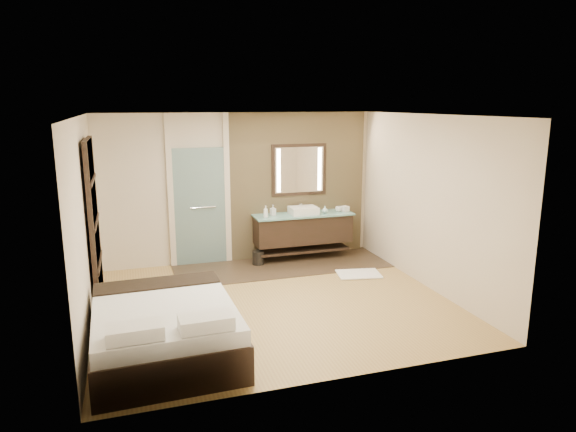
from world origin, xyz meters
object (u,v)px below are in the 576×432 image
object	(u,v)px
waste_bin	(258,258)
mirror_unit	(299,170)
bed	(165,330)
vanity	(303,229)

from	to	relation	value
waste_bin	mirror_unit	bearing A→B (deg)	21.69
waste_bin	bed	bearing A→B (deg)	-122.09
mirror_unit	waste_bin	size ratio (longest dim) A/B	4.10
vanity	mirror_unit	xyz separation A→B (m)	(0.00, 0.24, 1.07)
vanity	bed	distance (m)	4.13
mirror_unit	bed	world-z (taller)	mirror_unit
mirror_unit	waste_bin	distance (m)	1.80
bed	waste_bin	distance (m)	3.50
vanity	mirror_unit	world-z (taller)	mirror_unit
mirror_unit	vanity	bearing A→B (deg)	-90.00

